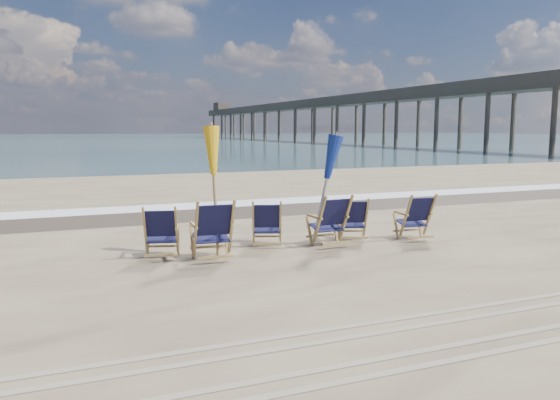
% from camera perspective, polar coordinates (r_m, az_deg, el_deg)
% --- Properties ---
extents(ocean, '(400.00, 400.00, 0.00)m').
position_cam_1_polar(ocean, '(135.58, -20.59, 6.03)').
color(ocean, '#3D5E65').
rests_on(ocean, ground).
extents(surf_foam, '(200.00, 1.40, 0.01)m').
position_cam_1_polar(surf_foam, '(16.44, -8.04, -0.54)').
color(surf_foam, silver).
rests_on(surf_foam, ground).
extents(wet_sand_strip, '(200.00, 2.60, 0.00)m').
position_cam_1_polar(wet_sand_strip, '(15.01, -6.63, -1.29)').
color(wet_sand_strip, '#42362A').
rests_on(wet_sand_strip, ground).
extents(tire_tracks, '(80.00, 1.30, 0.01)m').
position_cam_1_polar(tire_tracks, '(6.54, 17.20, -13.15)').
color(tire_tracks, gray).
rests_on(tire_tracks, ground).
extents(beach_chair_0, '(0.78, 0.83, 0.96)m').
position_cam_1_polar(beach_chair_0, '(9.71, -10.76, -3.30)').
color(beach_chair_0, '#121335').
rests_on(beach_chair_0, ground).
extents(beach_chair_1, '(0.75, 0.84, 1.10)m').
position_cam_1_polar(beach_chair_1, '(9.44, -5.08, -3.07)').
color(beach_chair_1, '#121335').
rests_on(beach_chair_1, ground).
extents(beach_chair_2, '(0.79, 0.84, 0.93)m').
position_cam_1_polar(beach_chair_2, '(10.45, 0.04, -2.50)').
color(beach_chair_2, '#121335').
rests_on(beach_chair_2, ground).
extents(beach_chair_3, '(0.70, 0.78, 1.04)m').
position_cam_1_polar(beach_chair_3, '(10.65, 6.92, -2.06)').
color(beach_chair_3, '#121335').
rests_on(beach_chair_3, ground).
extents(beach_chair_4, '(0.76, 0.81, 0.91)m').
position_cam_1_polar(beach_chair_4, '(11.19, 8.99, -1.98)').
color(beach_chair_4, '#121335').
rests_on(beach_chair_4, ground).
extents(beach_chair_5, '(0.69, 0.76, 0.98)m').
position_cam_1_polar(beach_chair_5, '(11.55, 15.40, -1.67)').
color(beach_chair_5, '#121335').
rests_on(beach_chair_5, ground).
extents(umbrella_yellow, '(0.30, 0.30, 2.30)m').
position_cam_1_polar(umbrella_yellow, '(9.68, -6.88, 4.44)').
color(umbrella_yellow, '#A5874A').
rests_on(umbrella_yellow, ground).
extents(umbrella_blue, '(0.30, 0.30, 2.17)m').
position_cam_1_polar(umbrella_blue, '(10.57, 4.58, 4.03)').
color(umbrella_blue, '#A5A5AD').
rests_on(umbrella_blue, ground).
extents(fishing_pier, '(4.40, 140.00, 9.30)m').
position_cam_1_polar(fishing_pier, '(91.69, 5.16, 8.92)').
color(fishing_pier, '#4E4139').
rests_on(fishing_pier, ground).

